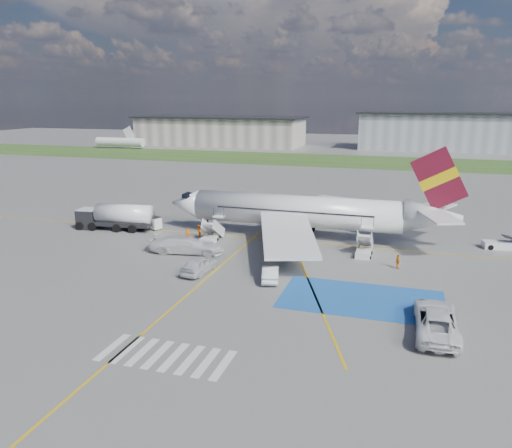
% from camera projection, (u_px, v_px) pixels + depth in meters
% --- Properties ---
extents(ground, '(400.00, 400.00, 0.00)m').
position_uv_depth(ground, '(265.00, 273.00, 50.23)').
color(ground, '#60605E').
rests_on(ground, ground).
extents(grass_strip, '(400.00, 30.00, 0.01)m').
position_uv_depth(grass_strip, '(360.00, 161.00, 138.21)').
color(grass_strip, '#2D4C1E').
rests_on(grass_strip, ground).
extents(taxiway_line_main, '(120.00, 0.20, 0.01)m').
position_uv_depth(taxiway_line_main, '(292.00, 241.00, 61.35)').
color(taxiway_line_main, gold).
rests_on(taxiway_line_main, ground).
extents(taxiway_line_cross, '(0.20, 60.00, 0.01)m').
position_uv_depth(taxiway_line_cross, '(175.00, 305.00, 42.40)').
color(taxiway_line_cross, gold).
rests_on(taxiway_line_cross, ground).
extents(taxiway_line_diag, '(20.71, 56.45, 0.01)m').
position_uv_depth(taxiway_line_diag, '(292.00, 241.00, 61.35)').
color(taxiway_line_diag, gold).
rests_on(taxiway_line_diag, ground).
extents(staging_box, '(14.00, 8.00, 0.01)m').
position_uv_depth(staging_box, '(361.00, 299.00, 43.66)').
color(staging_box, '#1B55A5').
rests_on(staging_box, ground).
extents(crosswalk, '(9.00, 4.00, 0.01)m').
position_uv_depth(crosswalk, '(166.00, 356.00, 34.08)').
color(crosswalk, silver).
rests_on(crosswalk, ground).
extents(terminal_west, '(60.00, 22.00, 10.00)m').
position_uv_depth(terminal_west, '(220.00, 131.00, 185.15)').
color(terminal_west, gray).
rests_on(terminal_west, ground).
extents(terminal_centre, '(48.00, 18.00, 12.00)m').
position_uv_depth(terminal_centre, '(433.00, 132.00, 168.05)').
color(terminal_centre, gray).
rests_on(terminal_centre, ground).
extents(airliner, '(36.81, 32.95, 11.92)m').
position_uv_depth(airliner, '(308.00, 212.00, 61.93)').
color(airliner, silver).
rests_on(airliner, ground).
extents(airstairs_fwd, '(1.90, 5.20, 3.60)m').
position_uv_depth(airstairs_fwd, '(210.00, 237.00, 60.86)').
color(airstairs_fwd, silver).
rests_on(airstairs_fwd, ground).
extents(airstairs_aft, '(1.90, 5.20, 3.60)m').
position_uv_depth(airstairs_aft, '(364.00, 250.00, 55.56)').
color(airstairs_aft, silver).
rests_on(airstairs_aft, ground).
extents(fuel_tanker, '(10.44, 3.76, 3.49)m').
position_uv_depth(fuel_tanker, '(116.00, 219.00, 66.45)').
color(fuel_tanker, black).
rests_on(fuel_tanker, ground).
extents(gpu_cart, '(2.42, 2.01, 1.73)m').
position_uv_depth(gpu_cart, '(154.00, 223.00, 66.81)').
color(gpu_cart, silver).
rests_on(gpu_cart, ground).
extents(belt_loader, '(5.53, 2.74, 1.60)m').
position_uv_depth(belt_loader, '(506.00, 245.00, 58.23)').
color(belt_loader, silver).
rests_on(belt_loader, ground).
extents(car_silver_a, '(2.46, 5.14, 1.69)m').
position_uv_depth(car_silver_a, '(199.00, 265.00, 50.03)').
color(car_silver_a, silver).
rests_on(car_silver_a, ground).
extents(car_silver_b, '(2.58, 4.66, 1.46)m').
position_uv_depth(car_silver_b, '(270.00, 273.00, 48.08)').
color(car_silver_b, silver).
rests_on(car_silver_b, ground).
extents(van_white_a, '(3.20, 6.71, 2.49)m').
position_uv_depth(van_white_a, '(437.00, 316.00, 37.42)').
color(van_white_a, silver).
rests_on(van_white_a, ground).
extents(van_white_b, '(6.67, 3.53, 2.49)m').
position_uv_depth(van_white_b, '(187.00, 243.00, 56.37)').
color(van_white_b, silver).
rests_on(van_white_b, ground).
extents(crew_fwd, '(0.76, 0.69, 1.74)m').
position_uv_depth(crew_fwd, '(188.00, 235.00, 61.02)').
color(crew_fwd, '#DA5B0B').
rests_on(crew_fwd, ground).
extents(crew_nose, '(0.80, 0.90, 1.56)m').
position_uv_depth(crew_nose, '(199.00, 231.00, 63.05)').
color(crew_nose, orange).
rests_on(crew_nose, ground).
extents(crew_aft, '(0.65, 0.98, 1.55)m').
position_uv_depth(crew_aft, '(398.00, 261.00, 51.31)').
color(crew_aft, orange).
rests_on(crew_aft, ground).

